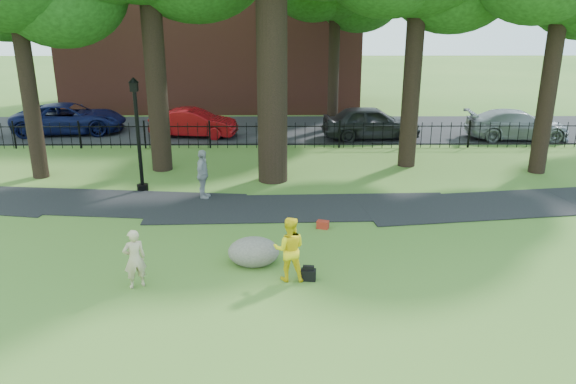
{
  "coord_description": "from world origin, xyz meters",
  "views": [
    {
      "loc": [
        0.4,
        -13.39,
        6.41
      ],
      "look_at": [
        0.53,
        2.0,
        1.21
      ],
      "focal_mm": 35.0,
      "sensor_mm": 36.0,
      "label": 1
    }
  ],
  "objects_px": {
    "woman": "(135,259)",
    "lamppost": "(138,137)",
    "boulder": "(254,250)",
    "man": "(289,249)",
    "red_sedan": "(194,123)"
  },
  "relations": [
    {
      "from": "woman",
      "to": "red_sedan",
      "type": "bearing_deg",
      "value": -114.97
    },
    {
      "from": "boulder",
      "to": "lamppost",
      "type": "xyz_separation_m",
      "value": [
        -4.29,
        6.01,
        1.59
      ]
    },
    {
      "from": "woman",
      "to": "boulder",
      "type": "bearing_deg",
      "value": 175.61
    },
    {
      "from": "woman",
      "to": "man",
      "type": "distance_m",
      "value": 3.65
    },
    {
      "from": "man",
      "to": "red_sedan",
      "type": "height_order",
      "value": "man"
    },
    {
      "from": "man",
      "to": "red_sedan",
      "type": "xyz_separation_m",
      "value": [
        -4.63,
        15.43,
        -0.11
      ]
    },
    {
      "from": "woman",
      "to": "man",
      "type": "bearing_deg",
      "value": 156.84
    },
    {
      "from": "boulder",
      "to": "red_sedan",
      "type": "xyz_separation_m",
      "value": [
        -3.72,
        14.56,
        0.32
      ]
    },
    {
      "from": "boulder",
      "to": "woman",
      "type": "bearing_deg",
      "value": -155.81
    },
    {
      "from": "boulder",
      "to": "lamppost",
      "type": "distance_m",
      "value": 7.55
    },
    {
      "from": "woman",
      "to": "lamppost",
      "type": "bearing_deg",
      "value": -106.31
    },
    {
      "from": "man",
      "to": "red_sedan",
      "type": "distance_m",
      "value": 16.11
    },
    {
      "from": "woman",
      "to": "man",
      "type": "xyz_separation_m",
      "value": [
        3.63,
        0.34,
        0.08
      ]
    },
    {
      "from": "man",
      "to": "lamppost",
      "type": "relative_size",
      "value": 0.4
    },
    {
      "from": "boulder",
      "to": "red_sedan",
      "type": "height_order",
      "value": "red_sedan"
    }
  ]
}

